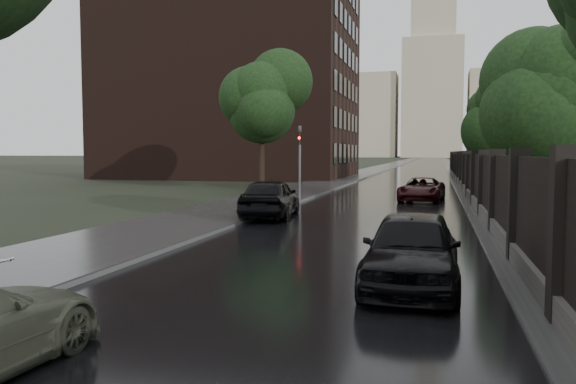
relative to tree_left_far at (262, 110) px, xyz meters
The scene contains 13 objects.
road 160.29m from the tree_left_far, 87.14° to the left, with size 8.00×420.00×0.02m, color black.
sidewalk_left 160.10m from the tree_left_far, 89.28° to the left, with size 4.00×420.00×0.16m, color #2D2D2D.
verge_right 160.65m from the tree_left_far, 85.18° to the left, with size 3.00×420.00×0.08m, color #2D2D2D.
fence_right 13.44m from the tree_left_far, ahead, with size 0.45×75.72×2.70m.
tree_left_far is the anchor object (origin of this frame).
tree_right_b 17.45m from the tree_left_far, 27.30° to the right, with size 4.08×4.08×7.01m.
tree_right_c 18.45m from the tree_left_far, 32.83° to the left, with size 4.08×4.08×7.01m.
traffic_light 6.84m from the tree_left_far, 53.53° to the right, with size 0.16×0.32×4.00m.
brick_building 24.63m from the tree_left_far, 114.44° to the left, with size 24.00×18.00×20.00m, color black.
stalinist_tower 272.14m from the tree_left_far, 88.30° to the left, with size 92.00×30.00×159.00m.
hatchback_left 14.29m from the tree_left_far, 71.09° to the right, with size 1.87×4.65×1.59m, color black.
car_right_near 25.73m from the tree_left_far, 66.00° to the right, with size 1.74×4.34×1.48m, color black.
car_right_far 11.58m from the tree_left_far, 19.68° to the right, with size 2.10×4.56×1.27m, color black.
Camera 1 is at (2.72, -4.00, 2.59)m, focal length 35.00 mm.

